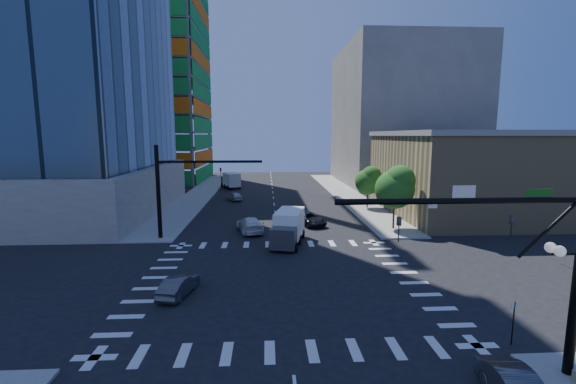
{
  "coord_description": "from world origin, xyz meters",
  "views": [
    {
      "loc": [
        -1.08,
        -25.72,
        10.06
      ],
      "look_at": [
        0.81,
        8.0,
        5.07
      ],
      "focal_mm": 24.0,
      "sensor_mm": 36.0,
      "label": 1
    }
  ],
  "objects": [
    {
      "name": "car_sb_cross",
      "position": [
        -6.69,
        -2.14,
        0.62
      ],
      "size": [
        2.15,
        3.98,
        1.25
      ],
      "primitive_type": "imported",
      "rotation": [
        0.0,
        0.0,
        2.91
      ],
      "color": "#47464B",
      "rests_on": "ground"
    },
    {
      "name": "tree_north",
      "position": [
        12.93,
        25.9,
        3.99
      ],
      "size": [
        3.54,
        3.52,
        5.78
      ],
      "color": "#382316",
      "rests_on": "sidewalk_ne"
    },
    {
      "name": "signal_mast_nw",
      "position": [
        -10.0,
        11.5,
        5.49
      ],
      "size": [
        10.2,
        0.4,
        9.0
      ],
      "color": "black",
      "rests_on": "sidewalk_nw"
    },
    {
      "name": "road_markings",
      "position": [
        0.0,
        0.0,
        0.01
      ],
      "size": [
        20.0,
        20.0,
        0.01
      ],
      "primitive_type": "cube",
      "color": "silver",
      "rests_on": "ground"
    },
    {
      "name": "car_sb_mid",
      "position": [
        -6.09,
        33.55,
        0.67
      ],
      "size": [
        3.1,
        4.23,
        1.34
      ],
      "primitive_type": "imported",
      "rotation": [
        0.0,
        0.0,
        3.58
      ],
      "color": "#AAACB2",
      "rests_on": "ground"
    },
    {
      "name": "ground",
      "position": [
        0.0,
        0.0,
        0.0
      ],
      "size": [
        160.0,
        160.0,
        0.0
      ],
      "primitive_type": "plane",
      "color": "black",
      "rests_on": "ground"
    },
    {
      "name": "construction_building",
      "position": [
        -27.41,
        61.93,
        24.61
      ],
      "size": [
        25.16,
        34.5,
        70.6
      ],
      "color": "slate",
      "rests_on": "ground"
    },
    {
      "name": "car_sb_near",
      "position": [
        -2.89,
        13.83,
        0.78
      ],
      "size": [
        3.39,
        5.72,
        1.55
      ],
      "primitive_type": "imported",
      "rotation": [
        0.0,
        0.0,
        3.38
      ],
      "color": "silver",
      "rests_on": "ground"
    },
    {
      "name": "car_nb_far",
      "position": [
        3.68,
        16.63,
        0.7
      ],
      "size": [
        4.18,
        5.52,
        1.39
      ],
      "primitive_type": "imported",
      "rotation": [
        0.0,
        0.0,
        0.42
      ],
      "color": "black",
      "rests_on": "ground"
    },
    {
      "name": "sidewalk_nw",
      "position": [
        -12.5,
        40.0,
        0.07
      ],
      "size": [
        5.0,
        60.0,
        0.15
      ],
      "primitive_type": "cube",
      "color": "gray",
      "rests_on": "ground"
    },
    {
      "name": "bg_building_ne",
      "position": [
        27.0,
        55.0,
        14.0
      ],
      "size": [
        24.0,
        30.0,
        28.0
      ],
      "primitive_type": "cube",
      "color": "slate",
      "rests_on": "ground"
    },
    {
      "name": "commercial_building",
      "position": [
        25.0,
        22.0,
        5.31
      ],
      "size": [
        20.5,
        22.5,
        10.6
      ],
      "color": "tan",
      "rests_on": "ground"
    },
    {
      "name": "sidewalk_ne",
      "position": [
        12.5,
        40.0,
        0.07
      ],
      "size": [
        5.0,
        60.0,
        0.15
      ],
      "primitive_type": "cube",
      "color": "gray",
      "rests_on": "ground"
    },
    {
      "name": "box_truck_far",
      "position": [
        -8.03,
        47.85,
        1.32
      ],
      "size": [
        4.31,
        6.17,
        2.98
      ],
      "rotation": [
        0.0,
        0.0,
        3.51
      ],
      "color": "black",
      "rests_on": "ground"
    },
    {
      "name": "box_truck_near",
      "position": [
        0.83,
        8.87,
        1.34
      ],
      "size": [
        3.7,
        6.19,
        3.04
      ],
      "rotation": [
        0.0,
        0.0,
        -0.23
      ],
      "color": "black",
      "rests_on": "ground"
    },
    {
      "name": "signal_mast_se",
      "position": [
        10.6,
        -11.5,
        5.01
      ],
      "size": [
        10.51,
        2.48,
        9.0
      ],
      "color": "black",
      "rests_on": "sidewalk_se"
    },
    {
      "name": "tree_south",
      "position": [
        12.63,
        13.9,
        4.69
      ],
      "size": [
        4.16,
        4.16,
        6.82
      ],
      "color": "#382316",
      "rests_on": "sidewalk_ne"
    },
    {
      "name": "no_parking_sign",
      "position": [
        10.7,
        -9.0,
        1.38
      ],
      "size": [
        0.3,
        0.06,
        2.2
      ],
      "color": "black",
      "rests_on": "ground"
    }
  ]
}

